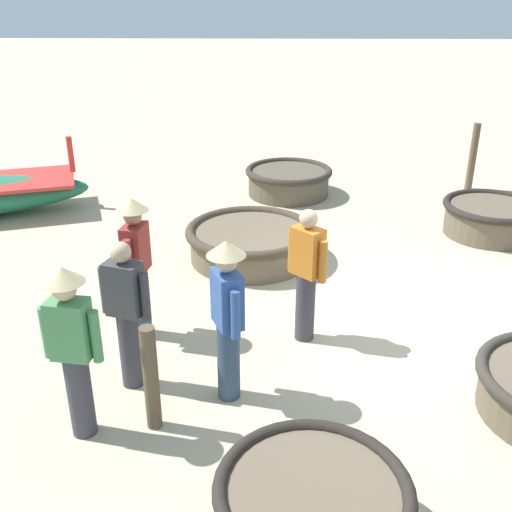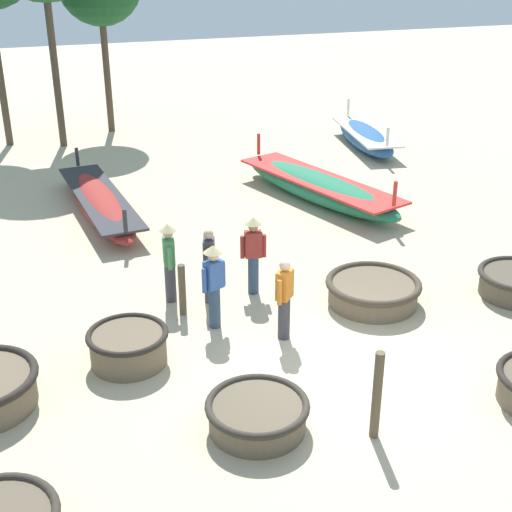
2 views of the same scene
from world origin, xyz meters
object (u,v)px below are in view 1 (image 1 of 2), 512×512
at_px(coracle_tilted, 491,217).
at_px(fisherman_hauling, 227,311).
at_px(coracle_far_left, 251,241).
at_px(mooring_post_mid_beach, 151,378).
at_px(fisherman_standing_right, 72,343).
at_px(fisherman_with_hat, 136,259).
at_px(fisherman_crouching, 306,273).
at_px(fisherman_by_coracle, 127,312).
at_px(mooring_post_inland, 473,157).
at_px(coracle_weathered, 289,180).

height_order(coracle_tilted, fisherman_hauling, fisherman_hauling).
xyz_separation_m(coracle_far_left, mooring_post_mid_beach, (-3.70, 0.77, 0.25)).
height_order(coracle_tilted, fisherman_standing_right, fisherman_standing_right).
height_order(fisherman_with_hat, fisherman_standing_right, same).
bearing_deg(fisherman_crouching, fisherman_hauling, 143.79).
bearing_deg(fisherman_by_coracle, fisherman_crouching, -63.09).
relative_size(fisherman_with_hat, mooring_post_inland, 1.28).
bearing_deg(mooring_post_mid_beach, coracle_far_left, -11.74).
relative_size(coracle_far_left, fisherman_hauling, 1.14).
bearing_deg(mooring_post_mid_beach, fisherman_with_hat, 14.89).
distance_m(coracle_far_left, mooring_post_mid_beach, 3.79).
height_order(fisherman_with_hat, fisherman_hauling, same).
relative_size(coracle_far_left, fisherman_with_hat, 1.14).
relative_size(mooring_post_inland, mooring_post_mid_beach, 1.24).
relative_size(coracle_tilted, mooring_post_inland, 1.19).
bearing_deg(fisherman_standing_right, coracle_far_left, -20.08).
distance_m(fisherman_with_hat, mooring_post_mid_beach, 1.69).
distance_m(coracle_weathered, mooring_post_mid_beach, 6.82).
xyz_separation_m(fisherman_hauling, mooring_post_mid_beach, (-0.46, 0.66, -0.43)).
xyz_separation_m(fisherman_by_coracle, fisherman_standing_right, (-0.74, 0.29, 0.12)).
xyz_separation_m(coracle_far_left, fisherman_with_hat, (-2.12, 1.19, 0.68)).
relative_size(coracle_weathered, fisherman_with_hat, 0.99).
bearing_deg(coracle_tilted, fisherman_crouching, 135.40).
bearing_deg(coracle_far_left, mooring_post_inland, -51.11).
distance_m(fisherman_by_coracle, fisherman_standing_right, 0.80).
height_order(fisherman_crouching, fisherman_standing_right, fisherman_standing_right).
xyz_separation_m(fisherman_hauling, mooring_post_inland, (6.64, -4.32, -0.31)).
height_order(fisherman_hauling, fisherman_crouching, fisherman_hauling).
bearing_deg(mooring_post_mid_beach, fisherman_crouching, -43.29).
bearing_deg(mooring_post_inland, coracle_tilted, 171.08).
bearing_deg(coracle_far_left, fisherman_by_coracle, 160.25).
distance_m(coracle_tilted, fisherman_by_coracle, 6.45).
distance_m(fisherman_crouching, fisherman_standing_right, 2.65).
distance_m(fisherman_by_coracle, mooring_post_mid_beach, 0.78).
bearing_deg(fisherman_with_hat, coracle_weathered, -19.68).
height_order(coracle_tilted, coracle_far_left, coracle_tilted).
height_order(coracle_weathered, fisherman_hauling, fisherman_hauling).
bearing_deg(mooring_post_mid_beach, coracle_tilted, -44.18).
distance_m(fisherman_with_hat, fisherman_standing_right, 1.69).
relative_size(coracle_tilted, fisherman_crouching, 0.99).
xyz_separation_m(fisherman_with_hat, mooring_post_inland, (5.52, -5.40, -0.31)).
bearing_deg(mooring_post_mid_beach, mooring_post_inland, -35.05).
bearing_deg(coracle_weathered, mooring_post_inland, -83.27).
bearing_deg(fisherman_with_hat, coracle_tilted, -57.84).
bearing_deg(fisherman_standing_right, mooring_post_mid_beach, -80.95).
bearing_deg(mooring_post_inland, fisherman_standing_right, 142.11).
xyz_separation_m(coracle_far_left, mooring_post_inland, (3.40, -4.21, 0.37)).
bearing_deg(mooring_post_mid_beach, coracle_weathered, -11.85).
height_order(fisherman_by_coracle, mooring_post_mid_beach, fisherman_by_coracle).
height_order(fisherman_hauling, mooring_post_inland, fisherman_hauling).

